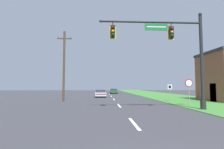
{
  "coord_description": "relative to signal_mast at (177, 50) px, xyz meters",
  "views": [
    {
      "loc": [
        -1.55,
        -2.76,
        1.86
      ],
      "look_at": [
        0.0,
        26.99,
        3.87
      ],
      "focal_mm": 28.0,
      "sensor_mm": 36.0,
      "label": 1
    }
  ],
  "objects": [
    {
      "name": "car_ahead",
      "position": [
        -6.4,
        17.12,
        -4.13
      ],
      "size": [
        2.0,
        4.58,
        1.19
      ],
      "color": "black",
      "rests_on": "ground"
    },
    {
      "name": "grass_verge_right",
      "position": [
        6.08,
        19.21,
        -4.72
      ],
      "size": [
        10.0,
        110.0,
        0.04
      ],
      "color": "#38752D",
      "rests_on": "ground"
    },
    {
      "name": "road_center_line",
      "position": [
        -4.42,
        11.21,
        -4.73
      ],
      "size": [
        0.16,
        34.8,
        0.01
      ],
      "color": "silver",
      "rests_on": "ground"
    },
    {
      "name": "stop_sign",
      "position": [
        2.27,
        2.81,
        -2.87
      ],
      "size": [
        0.76,
        0.07,
        2.5
      ],
      "color": "gray",
      "rests_on": "grass_verge_right"
    },
    {
      "name": "far_car",
      "position": [
        -3.21,
        31.27,
        -4.13
      ],
      "size": [
        1.82,
        4.66,
        1.19
      ],
      "color": "black",
      "rests_on": "ground"
    },
    {
      "name": "route_sign_post",
      "position": [
        2.39,
        7.92,
        -3.21
      ],
      "size": [
        0.55,
        0.06,
        2.03
      ],
      "color": "gray",
      "rests_on": "grass_verge_right"
    },
    {
      "name": "utility_pole_near",
      "position": [
        -10.75,
        7.96,
        -0.26
      ],
      "size": [
        1.8,
        0.26,
        8.65
      ],
      "color": "#4C3823",
      "rests_on": "ground"
    },
    {
      "name": "signal_mast",
      "position": [
        0.0,
        0.0,
        0.0
      ],
      "size": [
        8.49,
        0.47,
        7.86
      ],
      "color": "#232326",
      "rests_on": "grass_verge_right"
    }
  ]
}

